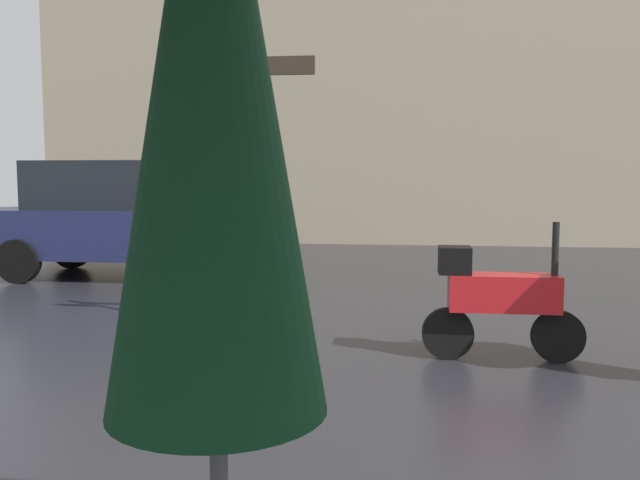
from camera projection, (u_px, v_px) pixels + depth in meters
The scene contains 4 objects.
folded_patio_umbrella_near at pixel (213, 109), 1.26m from camera, with size 0.43×0.43×2.47m.
parked_scooter at pixel (498, 298), 5.92m from camera, with size 1.41×0.32×1.23m.
parked_car_left at pixel (126, 218), 10.80m from camera, with size 4.46×1.85×1.86m.
street_signpost at pixel (260, 159), 6.76m from camera, with size 1.08×0.08×2.96m.
Camera 1 is at (-0.76, -2.56, 1.64)m, focal length 37.80 mm.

